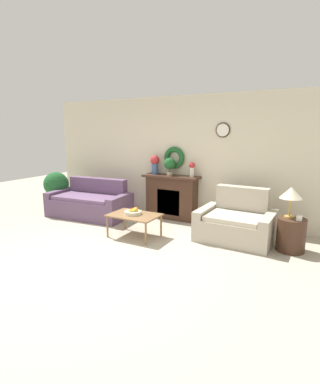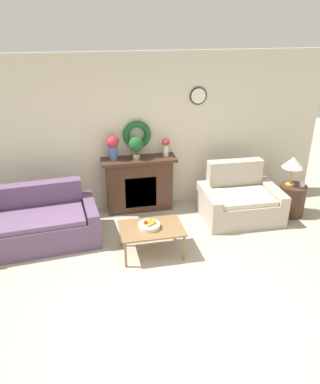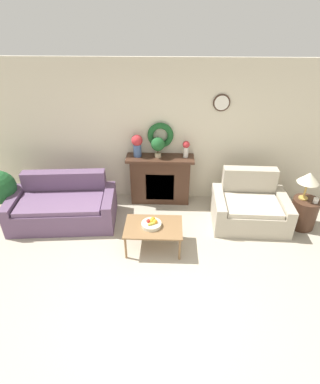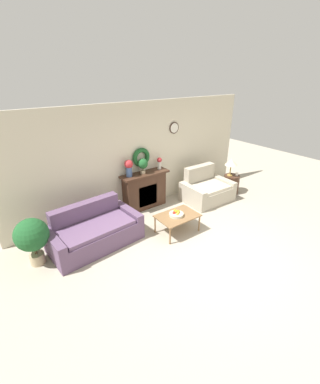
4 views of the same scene
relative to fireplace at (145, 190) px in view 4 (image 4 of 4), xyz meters
name	(u,v)px [view 4 (image 4 of 4)]	position (x,y,z in m)	size (l,w,h in m)	color
ground_plane	(217,257)	(0.02, -2.58, -0.50)	(16.00, 16.00, 0.00)	#ADA38E
wall_back	(140,157)	(0.02, 0.21, 0.85)	(6.80, 0.18, 2.70)	beige
fireplace	(145,190)	(0.00, 0.00, 0.00)	(1.28, 0.41, 0.98)	#42281C
couch_left	(94,231)	(-1.73, -0.75, -0.20)	(1.92, 1.10, 0.85)	#604766
loveseat_right	(206,190)	(1.64, -0.64, -0.19)	(1.33, 0.99, 0.92)	#B2A893
coffee_table	(177,217)	(-0.05, -1.42, -0.11)	(0.92, 0.63, 0.43)	olive
fruit_bowl	(176,214)	(-0.08, -1.41, -0.03)	(0.32, 0.32, 0.12)	beige
side_table_by_loveseat	(231,184)	(2.58, -0.75, -0.22)	(0.45, 0.45, 0.55)	#42281C
table_lamp	(231,162)	(2.52, -0.70, 0.46)	(0.35, 0.35, 0.51)	#B28E42
mug	(237,174)	(2.68, -0.83, 0.10)	(0.09, 0.09, 0.09)	silver
vase_on_mantel_left	(129,167)	(-0.43, 0.01, 0.73)	(0.21, 0.21, 0.42)	#3D5684
vase_on_mantel_right	(159,162)	(0.48, 0.01, 0.67)	(0.13, 0.13, 0.31)	silver
potted_plant_on_mantel	(143,164)	(-0.04, -0.01, 0.73)	(0.26, 0.26, 0.39)	tan
potted_plant_floor_by_couch	(32,236)	(-2.87, -0.69, 0.11)	(0.61, 0.61, 0.95)	tan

